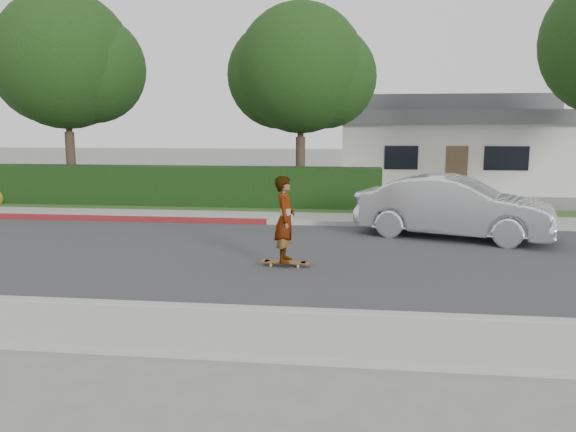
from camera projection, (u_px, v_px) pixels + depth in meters
The scene contains 15 objects.
ground at pixel (196, 254), 13.00m from camera, with size 120.00×120.00×0.00m, color slate.
road at pixel (196, 254), 13.00m from camera, with size 60.00×8.00×0.01m, color #2D2D30.
curb_near at pixel (124, 307), 8.97m from camera, with size 60.00×0.20×0.15m, color #9E9E99.
sidewalk_near at pixel (98, 327), 8.09m from camera, with size 60.00×1.60×0.12m, color gray.
curb_far at pixel (235, 221), 17.00m from camera, with size 60.00×0.20×0.15m, color #9E9E99.
curb_red_section at pixel (79, 218), 17.61m from camera, with size 12.00×0.21×0.15m, color maroon.
sidewalk_far at pixel (241, 217), 17.89m from camera, with size 60.00×1.60×0.12m, color gray.
planting_strip at pixel (250, 210), 19.45m from camera, with size 60.00×1.60×0.10m, color #2D4C1E.
hedge at pixel (172, 187), 20.30m from camera, with size 15.00×1.00×1.50m, color black.
tree_left at pixel (67, 65), 21.59m from camera, with size 5.99×5.21×8.00m.
tree_center at pixel (301, 73), 21.04m from camera, with size 5.66×4.84×7.44m.
house at pixel (447, 143), 27.36m from camera, with size 10.60×8.60×4.30m.
skateboard at pixel (285, 262), 11.81m from camera, with size 1.09×0.26×0.10m.
skateboarder at pixel (285, 219), 11.66m from camera, with size 0.66×0.43×1.80m, color white.
car_silver at pixel (454, 207), 14.73m from camera, with size 1.74×4.98×1.64m, color silver.
Camera 1 is at (3.67, -12.33, 2.93)m, focal length 35.00 mm.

